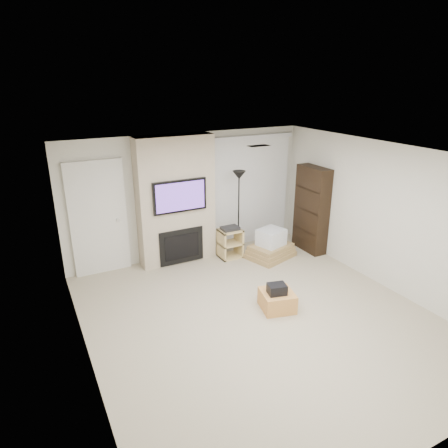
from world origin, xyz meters
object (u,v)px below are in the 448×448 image
av_stand (230,241)px  bookshelf (312,209)px  ottoman (277,300)px  box_stack (271,247)px  floor_lamp (239,189)px

av_stand → bookshelf: (1.69, -0.43, 0.55)m
ottoman → bookshelf: bearing=40.1°
ottoman → box_stack: bearing=59.4°
av_stand → box_stack: av_stand is taller
av_stand → bookshelf: bookshelf is taller
box_stack → bookshelf: 1.17m
ottoman → av_stand: (0.26, 2.08, 0.20)m
av_stand → box_stack: bearing=-28.3°
ottoman → av_stand: size_ratio=0.76×
floor_lamp → ottoman: bearing=-103.0°
av_stand → box_stack: (0.73, -0.40, -0.12)m
av_stand → ottoman: bearing=-97.2°
ottoman → av_stand: bearing=82.8°
box_stack → av_stand: bearing=151.7°
ottoman → bookshelf: bookshelf is taller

